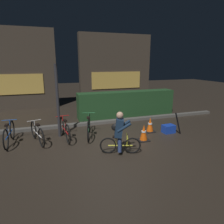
# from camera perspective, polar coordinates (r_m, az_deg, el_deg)

# --- Properties ---
(ground_plane) EXTENTS (40.00, 40.00, 0.00)m
(ground_plane) POSITION_cam_1_polar(r_m,az_deg,el_deg) (6.66, 0.01, -8.87)
(ground_plane) COLOR #2D261E
(sidewalk_curb) EXTENTS (12.00, 0.24, 0.12)m
(sidewalk_curb) POSITION_cam_1_polar(r_m,az_deg,el_deg) (8.63, -4.65, -3.07)
(sidewalk_curb) COLOR #56544F
(sidewalk_curb) RESTS_ON ground
(hedge_row) EXTENTS (4.80, 0.70, 1.21)m
(hedge_row) POSITION_cam_1_polar(r_m,az_deg,el_deg) (9.87, 4.20, 2.38)
(hedge_row) COLOR #214723
(hedge_row) RESTS_ON ground
(storefront_left) EXTENTS (5.03, 0.54, 4.39)m
(storefront_left) POSITION_cam_1_polar(r_m,az_deg,el_deg) (12.45, -27.37, 10.63)
(storefront_left) COLOR #42382D
(storefront_left) RESTS_ON ground
(storefront_right) EXTENTS (4.86, 0.54, 4.36)m
(storefront_right) POSITION_cam_1_polar(r_m,az_deg,el_deg) (13.81, 0.95, 12.29)
(storefront_right) COLOR #42382D
(storefront_right) RESTS_ON ground
(street_post) EXTENTS (0.10, 0.10, 2.53)m
(street_post) POSITION_cam_1_polar(r_m,az_deg,el_deg) (7.15, -15.13, 2.87)
(street_post) COLOR #2D2D33
(street_post) RESTS_ON ground
(parked_bike_leftmost) EXTENTS (0.46, 1.60, 0.74)m
(parked_bike_leftmost) POSITION_cam_1_polar(r_m,az_deg,el_deg) (7.32, -27.14, -5.53)
(parked_bike_leftmost) COLOR black
(parked_bike_leftmost) RESTS_ON ground
(parked_bike_left_mid) EXTENTS (0.53, 1.48, 0.71)m
(parked_bike_left_mid) POSITION_cam_1_polar(r_m,az_deg,el_deg) (7.05, -20.41, -5.65)
(parked_bike_left_mid) COLOR black
(parked_bike_left_mid) RESTS_ON ground
(parked_bike_center_left) EXTENTS (0.46, 1.65, 0.76)m
(parked_bike_center_left) POSITION_cam_1_polar(r_m,az_deg,el_deg) (7.11, -13.26, -4.75)
(parked_bike_center_left) COLOR black
(parked_bike_center_left) RESTS_ON ground
(parked_bike_center_right) EXTENTS (0.53, 1.70, 0.80)m
(parked_bike_center_right) POSITION_cam_1_polar(r_m,az_deg,el_deg) (7.20, -6.60, -4.10)
(parked_bike_center_right) COLOR black
(parked_bike_center_right) RESTS_ON ground
(traffic_cone_near) EXTENTS (0.36, 0.36, 0.56)m
(traffic_cone_near) POSITION_cam_1_polar(r_m,az_deg,el_deg) (6.88, 8.99, -5.88)
(traffic_cone_near) COLOR black
(traffic_cone_near) RESTS_ON ground
(traffic_cone_far) EXTENTS (0.36, 0.36, 0.56)m
(traffic_cone_far) POSITION_cam_1_polar(r_m,az_deg,el_deg) (7.77, 10.74, -3.60)
(traffic_cone_far) COLOR black
(traffic_cone_far) RESTS_ON ground
(blue_crate) EXTENTS (0.46, 0.35, 0.30)m
(blue_crate) POSITION_cam_1_polar(r_m,az_deg,el_deg) (7.86, 15.71, -4.61)
(blue_crate) COLOR #193DB7
(blue_crate) RESTS_ON ground
(cyclist) EXTENTS (1.14, 0.63, 1.25)m
(cyclist) POSITION_cam_1_polar(r_m,az_deg,el_deg) (5.77, 2.12, -5.85)
(cyclist) COLOR black
(cyclist) RESTS_ON ground
(closed_umbrella) EXTENTS (0.32, 0.06, 0.82)m
(closed_umbrella) POSITION_cam_1_polar(r_m,az_deg,el_deg) (7.71, 18.19, -3.12)
(closed_umbrella) COLOR black
(closed_umbrella) RESTS_ON ground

